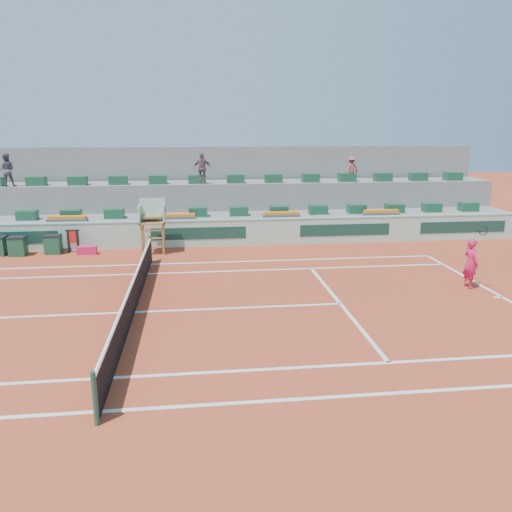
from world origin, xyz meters
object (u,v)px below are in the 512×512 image
object	(u,v)px
umpire_chair	(152,219)
tennis_player	(471,263)
player_bag	(87,250)
drink_cooler_a	(53,244)

from	to	relation	value
umpire_chair	tennis_player	bearing A→B (deg)	-29.38
player_bag	tennis_player	xyz separation A→B (m)	(14.22, -6.40, 0.70)
player_bag	drink_cooler_a	xyz separation A→B (m)	(-1.50, 0.31, 0.24)
drink_cooler_a	umpire_chair	bearing A→B (deg)	-4.37
player_bag	umpire_chair	xyz separation A→B (m)	(2.90, -0.03, 1.36)
umpire_chair	drink_cooler_a	world-z (taller)	umpire_chair
player_bag	tennis_player	bearing A→B (deg)	-24.22
tennis_player	umpire_chair	bearing A→B (deg)	150.62
player_bag	umpire_chair	world-z (taller)	umpire_chair
umpire_chair	tennis_player	xyz separation A→B (m)	(11.32, -6.37, -0.67)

